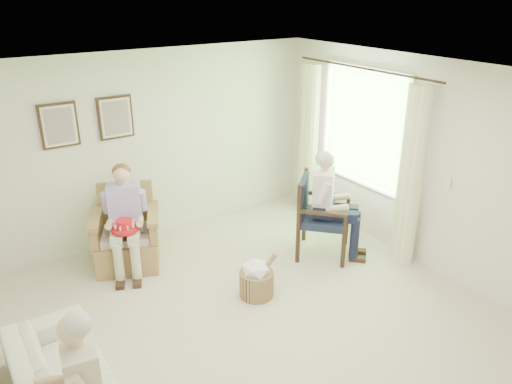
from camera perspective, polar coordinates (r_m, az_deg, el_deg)
floor at (r=5.41m, az=0.95°, el=-15.68°), size 5.50×5.50×0.00m
back_wall at (r=6.99m, az=-11.95°, el=5.08°), size 5.00×0.04×2.60m
right_wall at (r=6.37m, az=19.87°, el=2.45°), size 0.04×5.50×2.60m
ceiling at (r=4.31m, az=1.17°, el=12.54°), size 5.00×5.50×0.02m
window at (r=7.00m, az=12.21°, el=7.50°), size 0.13×2.50×1.63m
curtain_left at (r=6.42m, az=17.23°, el=1.50°), size 0.34×0.34×2.30m
curtain_right at (r=7.72m, az=6.07°, el=5.93°), size 0.34×0.34×2.30m
framed_print_left at (r=6.51m, az=-21.57°, el=7.08°), size 0.45×0.05×0.55m
framed_print_right at (r=6.69m, az=-15.73°, el=8.19°), size 0.45×0.05×0.55m
wicker_armchair at (r=6.62m, az=-14.58°, el=-5.40°), size 0.79×0.79×1.01m
wood_armchair at (r=6.65m, az=7.26°, el=-2.22°), size 0.68×0.64×1.05m
person_wicker at (r=6.31m, az=-14.56°, el=-2.22°), size 0.40×0.63×1.34m
person_dark at (r=6.43m, az=8.38°, el=-0.65°), size 0.40×0.62×1.41m
person_sofa at (r=4.05m, az=-19.61°, el=-20.01°), size 0.42×0.62×1.24m
red_hat at (r=6.16m, az=-14.79°, el=-3.85°), size 0.31×0.31×0.14m
hatbox at (r=5.82m, az=0.08°, el=-9.83°), size 0.51×0.51×0.59m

